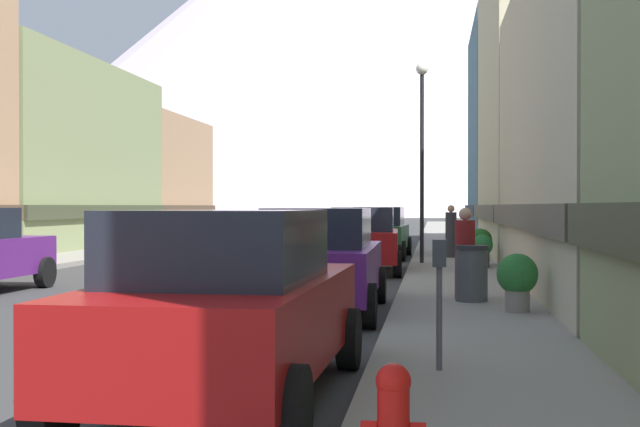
% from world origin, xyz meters
% --- Properties ---
extents(sidewalk_left, '(2.50, 100.00, 0.15)m').
position_xyz_m(sidewalk_left, '(-6.25, 35.00, 0.07)').
color(sidewalk_left, gray).
rests_on(sidewalk_left, ground).
extents(sidewalk_right, '(2.50, 100.00, 0.15)m').
position_xyz_m(sidewalk_right, '(6.25, 35.00, 0.07)').
color(sidewalk_right, gray).
rests_on(sidewalk_right, ground).
extents(storefront_left_2, '(7.69, 13.86, 7.66)m').
position_xyz_m(storefront_left_2, '(-11.20, 27.89, 3.69)').
color(storefront_left_2, '#8C9966').
rests_on(storefront_left_2, ground).
extents(storefront_left_3, '(7.04, 9.45, 6.63)m').
position_xyz_m(storefront_left_3, '(-10.87, 39.55, 3.19)').
color(storefront_left_3, tan).
rests_on(storefront_left_3, ground).
extents(storefront_right_2, '(7.18, 11.27, 10.44)m').
position_xyz_m(storefront_right_2, '(10.94, 24.95, 5.05)').
color(storefront_right_2, beige).
rests_on(storefront_right_2, ground).
extents(storefront_right_3, '(9.90, 9.70, 10.35)m').
position_xyz_m(storefront_right_3, '(12.30, 35.88, 5.01)').
color(storefront_right_3, slate).
rests_on(storefront_right_3, ground).
extents(car_right_0, '(2.16, 4.44, 1.78)m').
position_xyz_m(car_right_0, '(3.80, 3.09, 0.90)').
color(car_right_0, '#9E1111').
rests_on(car_right_0, ground).
extents(car_right_1, '(2.12, 4.43, 1.78)m').
position_xyz_m(car_right_1, '(3.80, 9.42, 0.90)').
color(car_right_1, '#591E72').
rests_on(car_right_1, ground).
extents(car_right_2, '(2.22, 4.47, 1.78)m').
position_xyz_m(car_right_2, '(3.80, 18.19, 0.90)').
color(car_right_2, '#9E1111').
rests_on(car_right_2, ground).
extents(car_right_3, '(2.17, 4.45, 1.78)m').
position_xyz_m(car_right_3, '(3.80, 24.63, 0.90)').
color(car_right_3, '#265933').
rests_on(car_right_3, ground).
extents(fire_hydrant_near, '(0.40, 0.22, 0.70)m').
position_xyz_m(fire_hydrant_near, '(5.45, 0.70, 0.53)').
color(fire_hydrant_near, red).
rests_on(fire_hydrant_near, sidewalk_right).
extents(parking_meter_near, '(0.14, 0.10, 1.33)m').
position_xyz_m(parking_meter_near, '(5.75, 4.11, 1.01)').
color(parking_meter_near, '#595960').
rests_on(parking_meter_near, sidewalk_right).
extents(trash_bin_right, '(0.59, 0.59, 0.98)m').
position_xyz_m(trash_bin_right, '(6.35, 10.34, 0.64)').
color(trash_bin_right, '#4C5156').
rests_on(trash_bin_right, sidewalk_right).
extents(potted_plant_0, '(0.67, 0.67, 1.03)m').
position_xyz_m(potted_plant_0, '(7.00, 19.44, 0.77)').
color(potted_plant_0, gray).
rests_on(potted_plant_0, sidewalk_right).
extents(potted_plant_1, '(0.65, 0.65, 0.92)m').
position_xyz_m(potted_plant_1, '(7.00, 8.97, 0.68)').
color(potted_plant_1, gray).
rests_on(potted_plant_1, sidewalk_right).
extents(potted_plant_2, '(0.56, 0.56, 0.89)m').
position_xyz_m(potted_plant_2, '(7.00, 18.40, 0.66)').
color(potted_plant_2, '#4C4C51').
rests_on(potted_plant_2, sidewalk_right).
extents(pedestrian_0, '(0.36, 0.36, 1.63)m').
position_xyz_m(pedestrian_0, '(6.25, 10.70, 0.90)').
color(pedestrian_0, maroon).
rests_on(pedestrian_0, sidewalk_right).
extents(pedestrian_1, '(0.36, 0.36, 1.69)m').
position_xyz_m(pedestrian_1, '(6.25, 22.80, 0.93)').
color(pedestrian_1, '#333338').
rests_on(pedestrian_1, sidewalk_right).
extents(streetlamp_right, '(0.36, 0.36, 5.86)m').
position_xyz_m(streetlamp_right, '(5.35, 20.09, 3.99)').
color(streetlamp_right, black).
rests_on(streetlamp_right, sidewalk_right).
extents(mountain_backdrop, '(277.21, 277.21, 124.58)m').
position_xyz_m(mountain_backdrop, '(-1.27, 260.00, 62.29)').
color(mountain_backdrop, silver).
rests_on(mountain_backdrop, ground).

